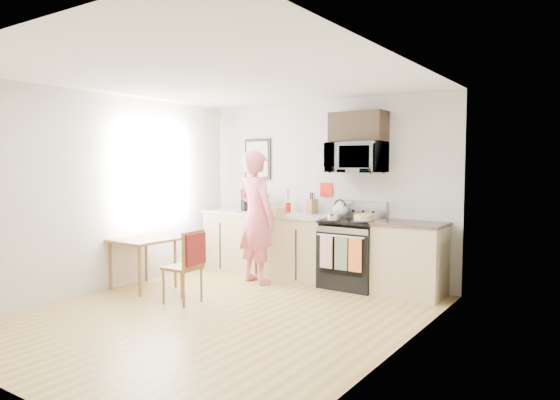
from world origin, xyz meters
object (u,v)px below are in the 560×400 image
Objects in this scene: range at (352,255)px; chair at (190,257)px; dining_table at (143,244)px; microwave at (357,158)px; person at (256,217)px; cake at (363,218)px.

chair is at bearing -123.28° from range.
dining_table is 0.82× the size of chair.
microwave reaches higher than person.
range is at bearing 36.11° from dining_table.
dining_table is (-1.05, -1.14, -0.33)m from person.
chair is at bearing -130.66° from cake.
chair is (-1.22, -1.85, 0.14)m from range.
cake reaches higher than chair.
range reaches higher than cake.
cake is at bearing -151.06° from person.
dining_table is (-2.28, -1.66, 0.16)m from range.
microwave is 1.61m from person.
range is 1.60× the size of dining_table.
microwave is 3.11m from dining_table.
person is at bearing -152.94° from microwave.
person is at bearing -156.93° from range.
range is at bearing -89.94° from microwave.
range is 0.61m from cake.
range is 1.53× the size of microwave.
range is 2.22m from chair.
cake is (1.47, 0.36, 0.04)m from person.
microwave is at bearing 54.34° from chair.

